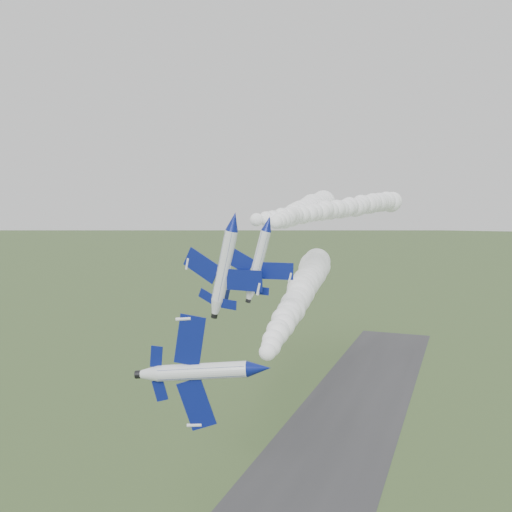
% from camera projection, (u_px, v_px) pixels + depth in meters
% --- Properties ---
extents(runway, '(24.00, 260.00, 0.04)m').
position_uv_depth(runway, '(294.00, 511.00, 88.52)').
color(runway, '#2F2F32').
rests_on(runway, ground).
extents(jet_lead, '(4.37, 13.23, 10.95)m').
position_uv_depth(jet_lead, '(259.00, 369.00, 53.19)').
color(jet_lead, white).
extents(smoke_trail_jet_lead, '(20.12, 68.40, 5.69)m').
position_uv_depth(smoke_trail_jet_lead, '(301.00, 291.00, 89.74)').
color(smoke_trail_jet_lead, white).
extents(jet_pair_left, '(11.70, 14.23, 4.21)m').
position_uv_depth(jet_pair_left, '(233.00, 221.00, 71.64)').
color(jet_pair_left, white).
extents(smoke_trail_jet_pair_left, '(14.38, 71.38, 4.48)m').
position_uv_depth(smoke_trail_jet_pair_left, '(343.00, 208.00, 106.24)').
color(smoke_trail_jet_pair_left, white).
extents(jet_pair_right, '(9.36, 11.43, 3.45)m').
position_uv_depth(jet_pair_right, '(268.00, 223.00, 71.19)').
color(jet_pair_right, white).
extents(smoke_trail_jet_pair_right, '(15.34, 66.17, 5.66)m').
position_uv_depth(smoke_trail_jet_pair_right, '(306.00, 210.00, 105.31)').
color(smoke_trail_jet_pair_right, white).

